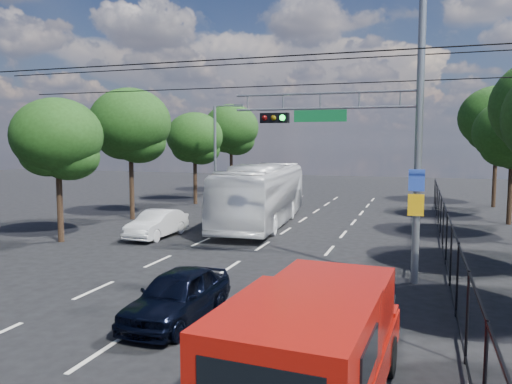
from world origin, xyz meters
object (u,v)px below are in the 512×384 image
at_px(white_van, 157,224).
at_px(signal_mast, 380,123).
at_px(white_bus, 262,195).
at_px(navy_hatchback, 177,295).
at_px(red_pickup, 315,346).

bearing_deg(white_van, signal_mast, -20.62).
bearing_deg(white_bus, signal_mast, -58.66).
relative_size(signal_mast, white_van, 2.38).
bearing_deg(white_bus, navy_hatchback, -85.59).
bearing_deg(red_pickup, white_bus, 110.23).
height_order(navy_hatchback, white_bus, white_bus).
bearing_deg(navy_hatchback, signal_mast, 52.72).
xyz_separation_m(navy_hatchback, white_van, (-6.22, 9.95, -0.01)).
distance_m(navy_hatchback, white_van, 11.73).
height_order(navy_hatchback, white_van, navy_hatchback).
bearing_deg(signal_mast, white_van, 157.92).
distance_m(signal_mast, white_bus, 12.47).
height_order(signal_mast, white_van, signal_mast).
distance_m(signal_mast, red_pickup, 9.73).
distance_m(navy_hatchback, white_bus, 15.44).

